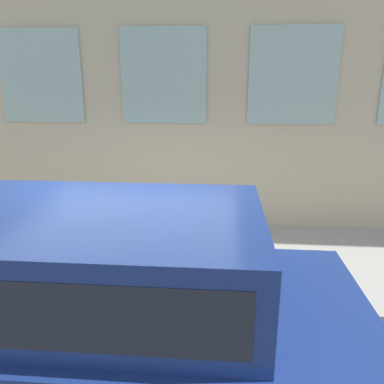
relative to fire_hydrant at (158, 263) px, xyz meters
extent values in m
plane|color=#514F4C|center=(-0.37, 0.26, -0.54)|extent=(80.00, 80.00, 0.00)
cube|color=#9E9B93|center=(1.06, 0.26, -0.46)|extent=(2.85, 60.00, 0.15)
cube|color=#9EBCB2|center=(2.46, -1.98, 2.36)|extent=(0.03, 1.51, 1.62)
cube|color=#9EBCB2|center=(2.46, 0.26, 2.36)|extent=(0.03, 1.51, 1.62)
cube|color=#9EBCB2|center=(2.46, 2.49, 2.36)|extent=(0.03, 1.51, 1.62)
cylinder|color=red|center=(0.00, 0.00, -0.37)|extent=(0.28, 0.28, 0.04)
cylinder|color=red|center=(0.00, 0.00, -0.06)|extent=(0.21, 0.21, 0.66)
sphere|color=maroon|center=(0.00, 0.00, 0.26)|extent=(0.22, 0.22, 0.22)
cylinder|color=black|center=(0.00, 0.00, 0.33)|extent=(0.07, 0.07, 0.09)
cylinder|color=red|center=(0.00, -0.16, 0.02)|extent=(0.09, 0.10, 0.09)
cylinder|color=red|center=(0.00, 0.16, 0.02)|extent=(0.09, 0.10, 0.09)
cylinder|color=navy|center=(0.43, -0.85, -0.12)|extent=(0.08, 0.08, 0.54)
cylinder|color=navy|center=(0.54, -0.85, -0.12)|extent=(0.08, 0.08, 0.54)
cube|color=#72288C|center=(0.49, -0.85, 0.35)|extent=(0.15, 0.10, 0.40)
cylinder|color=#72288C|center=(0.38, -0.85, 0.36)|extent=(0.06, 0.06, 0.38)
cylinder|color=#72288C|center=(0.59, -0.85, 0.36)|extent=(0.06, 0.06, 0.38)
sphere|color=tan|center=(0.49, -0.85, 0.64)|extent=(0.18, 0.18, 0.18)
cylinder|color=black|center=(-0.82, -1.00, -0.13)|extent=(0.24, 0.80, 0.80)
cube|color=navy|center=(-1.67, 0.63, 0.23)|extent=(1.95, 5.26, 0.72)
cube|color=navy|center=(-1.67, 0.50, 0.94)|extent=(1.72, 3.26, 0.72)
cube|color=#1E232D|center=(-1.67, 0.50, 0.94)|extent=(1.73, 3.00, 0.46)
camera|label=1|loc=(-4.34, -0.80, 2.26)|focal=35.00mm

